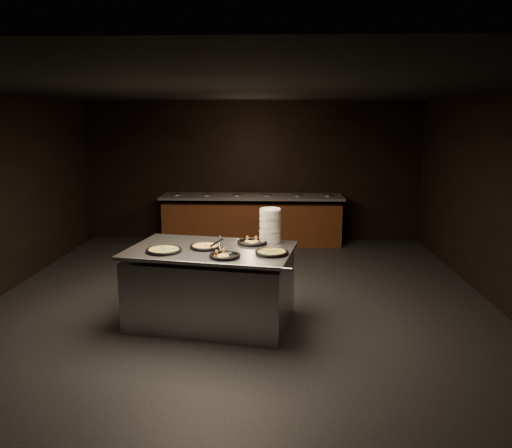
% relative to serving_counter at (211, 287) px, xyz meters
% --- Properties ---
extents(room, '(7.02, 8.02, 2.92)m').
position_rel_serving_counter_xyz_m(room, '(0.32, 0.58, 0.99)').
color(room, black).
rests_on(room, ground).
extents(salad_bar, '(3.70, 0.83, 1.18)m').
position_rel_serving_counter_xyz_m(salad_bar, '(0.32, 4.14, -0.02)').
color(salad_bar, '#552614').
rests_on(salad_bar, ground).
extents(serving_counter, '(2.18, 1.62, 0.96)m').
position_rel_serving_counter_xyz_m(serving_counter, '(0.00, 0.00, 0.00)').
color(serving_counter, '#A6A8AD').
rests_on(serving_counter, ground).
extents(plate_stack, '(0.27, 0.27, 0.43)m').
position_rel_serving_counter_xyz_m(plate_stack, '(0.73, 0.38, 0.72)').
color(plate_stack, white).
rests_on(plate_stack, serving_counter).
extents(pan_veggie_whole, '(0.43, 0.43, 0.04)m').
position_rel_serving_counter_xyz_m(pan_veggie_whole, '(-0.54, -0.17, 0.52)').
color(pan_veggie_whole, black).
rests_on(pan_veggie_whole, serving_counter).
extents(pan_cheese_whole, '(0.38, 0.38, 0.04)m').
position_rel_serving_counter_xyz_m(pan_cheese_whole, '(-0.06, 0.02, 0.52)').
color(pan_cheese_whole, black).
rests_on(pan_cheese_whole, serving_counter).
extents(pan_cheese_slices_a, '(0.39, 0.39, 0.04)m').
position_rel_serving_counter_xyz_m(pan_cheese_slices_a, '(0.50, 0.27, 0.52)').
color(pan_cheese_slices_a, black).
rests_on(pan_cheese_slices_a, serving_counter).
extents(pan_cheese_slices_b, '(0.37, 0.37, 0.04)m').
position_rel_serving_counter_xyz_m(pan_cheese_slices_b, '(0.21, -0.38, 0.52)').
color(pan_cheese_slices_b, black).
rests_on(pan_cheese_slices_b, serving_counter).
extents(pan_veggie_slices, '(0.40, 0.40, 0.04)m').
position_rel_serving_counter_xyz_m(pan_veggie_slices, '(0.75, -0.22, 0.52)').
color(pan_veggie_slices, black).
rests_on(pan_veggie_slices, serving_counter).
extents(server_left, '(0.15, 0.32, 0.16)m').
position_rel_serving_counter_xyz_m(server_left, '(0.12, -0.04, 0.58)').
color(server_left, '#A6A8AD').
rests_on(server_left, serving_counter).
extents(server_right, '(0.32, 0.24, 0.18)m').
position_rel_serving_counter_xyz_m(server_right, '(0.13, -0.18, 0.59)').
color(server_right, '#A6A8AD').
rests_on(server_right, serving_counter).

